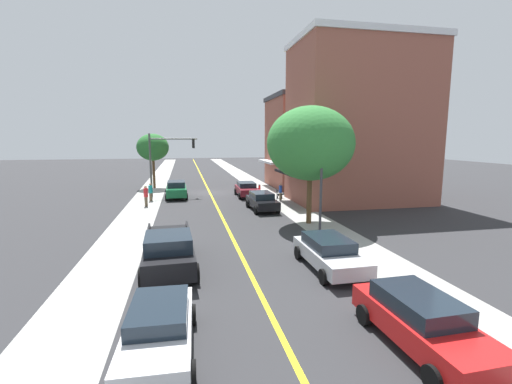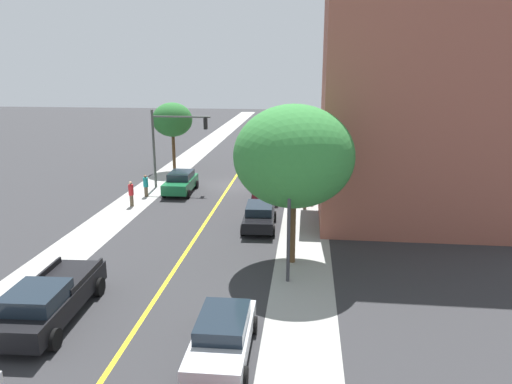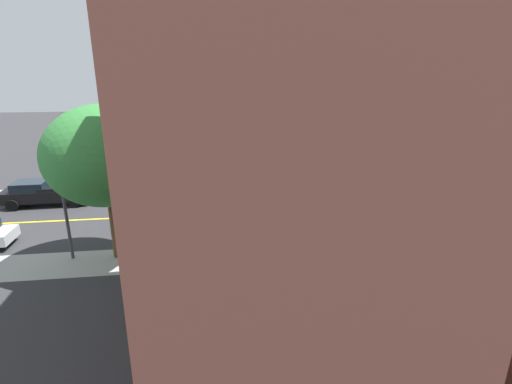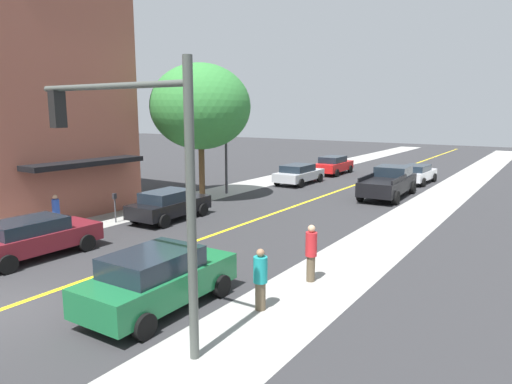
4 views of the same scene
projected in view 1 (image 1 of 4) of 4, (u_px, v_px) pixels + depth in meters
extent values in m
plane|color=#2D2D30|center=(210.00, 193.00, 37.81)|extent=(140.00, 140.00, 0.00)
cube|color=#9E9E99|center=(266.00, 191.00, 39.07)|extent=(2.87, 126.00, 0.01)
cube|color=#9E9E99|center=(150.00, 195.00, 36.56)|extent=(2.87, 126.00, 0.01)
cube|color=yellow|center=(210.00, 193.00, 37.81)|extent=(0.20, 126.00, 0.00)
cube|color=#935142|center=(314.00, 143.00, 42.80)|extent=(10.47, 8.64, 10.41)
cube|color=#38383D|center=(315.00, 98.00, 41.98)|extent=(10.77, 8.94, 0.50)
cube|color=#B7BABF|center=(269.00, 162.00, 41.98)|extent=(1.05, 6.56, 0.24)
cube|color=#935142|center=(359.00, 125.00, 31.74)|extent=(11.75, 7.83, 13.96)
cube|color=silver|center=(363.00, 41.00, 30.64)|extent=(12.05, 8.13, 0.50)
cube|color=black|center=(290.00, 173.00, 31.06)|extent=(1.28, 5.95, 0.24)
cylinder|color=brown|center=(309.00, 200.00, 23.97)|extent=(0.35, 0.35, 3.28)
ellipsoid|color=#337F38|center=(310.00, 143.00, 23.39)|extent=(5.84, 5.84, 4.97)
cylinder|color=brown|center=(154.00, 173.00, 41.41)|extent=(0.30, 0.30, 3.42)
ellipsoid|color=#286B2D|center=(153.00, 147.00, 40.95)|extent=(3.68, 3.68, 3.13)
cylinder|color=red|center=(259.00, 188.00, 38.83)|extent=(0.24, 0.24, 0.65)
sphere|color=#B2B2B7|center=(259.00, 185.00, 38.77)|extent=(0.22, 0.22, 0.22)
cylinder|color=#B2B2B7|center=(261.00, 188.00, 38.86)|extent=(0.10, 0.10, 0.10)
cylinder|color=#B2B2B7|center=(258.00, 188.00, 38.79)|extent=(0.10, 0.10, 0.10)
cylinder|color=#4C4C51|center=(277.00, 199.00, 30.68)|extent=(0.07, 0.07, 1.15)
cube|color=#2D2D33|center=(277.00, 191.00, 30.58)|extent=(0.12, 0.18, 0.26)
cylinder|color=#474C47|center=(151.00, 165.00, 35.01)|extent=(0.20, 0.20, 6.30)
cylinder|color=#474C47|center=(174.00, 139.00, 35.08)|extent=(4.68, 0.14, 0.14)
cube|color=black|center=(193.00, 144.00, 35.54)|extent=(0.26, 0.32, 0.90)
sphere|color=red|center=(193.00, 141.00, 35.50)|extent=(0.20, 0.20, 0.20)
sphere|color=yellow|center=(193.00, 144.00, 35.54)|extent=(0.20, 0.20, 0.20)
sphere|color=green|center=(193.00, 147.00, 35.59)|extent=(0.20, 0.20, 0.20)
cylinder|color=#38383D|center=(321.00, 185.00, 21.54)|extent=(0.16, 0.16, 5.94)
ellipsoid|color=silver|center=(323.00, 133.00, 21.07)|extent=(0.70, 0.36, 0.24)
cube|color=red|center=(423.00, 326.00, 9.65)|extent=(1.89, 4.65, 0.68)
cube|color=#19232D|center=(418.00, 302.00, 9.78)|extent=(1.62, 2.53, 0.51)
cylinder|color=black|center=(496.00, 368.00, 8.44)|extent=(0.24, 0.65, 0.64)
cylinder|color=black|center=(434.00, 379.00, 8.04)|extent=(0.24, 0.65, 0.64)
cylinder|color=black|center=(413.00, 309.00, 11.37)|extent=(0.24, 0.65, 0.64)
cylinder|color=black|center=(364.00, 315.00, 10.97)|extent=(0.24, 0.65, 0.64)
cube|color=#B7BABF|center=(330.00, 256.00, 15.61)|extent=(1.94, 4.66, 0.60)
cube|color=#19232D|center=(328.00, 242.00, 15.75)|extent=(1.69, 2.52, 0.49)
cylinder|color=black|center=(366.00, 273.00, 14.38)|extent=(0.23, 0.64, 0.64)
cylinder|color=black|center=(324.00, 277.00, 13.98)|extent=(0.23, 0.64, 0.64)
cylinder|color=black|center=(334.00, 250.00, 17.34)|extent=(0.23, 0.64, 0.64)
cylinder|color=black|center=(298.00, 253.00, 16.94)|extent=(0.23, 0.64, 0.64)
cube|color=maroon|center=(247.00, 190.00, 35.25)|extent=(1.92, 4.55, 0.65)
cube|color=#19232D|center=(246.00, 184.00, 35.38)|extent=(1.67, 2.47, 0.46)
cylinder|color=black|center=(259.00, 195.00, 34.02)|extent=(0.23, 0.64, 0.64)
cylinder|color=black|center=(240.00, 196.00, 33.67)|extent=(0.23, 0.64, 0.64)
cylinder|color=black|center=(253.00, 191.00, 36.92)|extent=(0.23, 0.64, 0.64)
cylinder|color=black|center=(236.00, 191.00, 36.57)|extent=(0.23, 0.64, 0.64)
cube|color=black|center=(262.00, 202.00, 28.51)|extent=(1.98, 4.38, 0.65)
cube|color=#19232D|center=(262.00, 195.00, 28.63)|extent=(1.68, 2.39, 0.49)
cylinder|color=black|center=(278.00, 209.00, 27.41)|extent=(0.25, 0.65, 0.64)
cylinder|color=black|center=(256.00, 210.00, 26.98)|extent=(0.25, 0.65, 0.64)
cylinder|color=black|center=(268.00, 203.00, 30.14)|extent=(0.25, 0.65, 0.64)
cylinder|color=black|center=(248.00, 204.00, 29.71)|extent=(0.25, 0.65, 0.64)
cube|color=silver|center=(159.00, 333.00, 9.39)|extent=(1.86, 4.36, 0.60)
cube|color=#19232D|center=(159.00, 311.00, 9.52)|extent=(1.59, 2.37, 0.43)
cylinder|color=black|center=(191.00, 374.00, 8.20)|extent=(0.24, 0.65, 0.64)
cylinder|color=black|center=(114.00, 383.00, 7.91)|extent=(0.24, 0.65, 0.64)
cylinder|color=black|center=(192.00, 315.00, 10.97)|extent=(0.24, 0.65, 0.64)
cylinder|color=black|center=(135.00, 320.00, 10.68)|extent=(0.24, 0.65, 0.64)
cube|color=#196638|center=(176.00, 191.00, 34.48)|extent=(1.98, 4.54, 0.76)
cube|color=#19232D|center=(176.00, 184.00, 34.60)|extent=(1.71, 2.47, 0.54)
cylinder|color=black|center=(187.00, 197.00, 33.31)|extent=(0.23, 0.64, 0.64)
cylinder|color=black|center=(166.00, 197.00, 32.89)|extent=(0.23, 0.64, 0.64)
cylinder|color=black|center=(186.00, 192.00, 36.18)|extent=(0.23, 0.64, 0.64)
cylinder|color=black|center=(167.00, 193.00, 35.76)|extent=(0.23, 0.64, 0.64)
cube|color=black|center=(169.00, 250.00, 15.81)|extent=(2.31, 6.11, 0.81)
cube|color=#19232D|center=(168.00, 242.00, 14.66)|extent=(1.98, 2.25, 0.60)
cube|color=black|center=(188.00, 231.00, 17.11)|extent=(0.23, 3.14, 0.24)
cube|color=black|center=(148.00, 233.00, 16.66)|extent=(0.23, 3.14, 0.24)
cylinder|color=black|center=(196.00, 273.00, 14.15)|extent=(0.31, 0.81, 0.80)
cylinder|color=black|center=(142.00, 278.00, 13.66)|extent=(0.31, 0.81, 0.80)
cylinder|color=black|center=(189.00, 244.00, 18.08)|extent=(0.31, 0.81, 0.80)
cylinder|color=black|center=(148.00, 247.00, 17.59)|extent=(0.31, 0.81, 0.80)
cylinder|color=brown|center=(151.00, 197.00, 32.72)|extent=(0.28, 0.28, 0.77)
cylinder|color=teal|center=(151.00, 189.00, 32.61)|extent=(0.37, 0.37, 0.70)
sphere|color=#936B4C|center=(150.00, 184.00, 32.54)|extent=(0.22, 0.22, 0.22)
cylinder|color=brown|center=(146.00, 202.00, 30.16)|extent=(0.27, 0.27, 0.82)
cylinder|color=red|center=(146.00, 193.00, 30.04)|extent=(0.36, 0.36, 0.75)
sphere|color=tan|center=(145.00, 187.00, 29.97)|extent=(0.23, 0.23, 0.23)
cylinder|color=brown|center=(281.00, 196.00, 33.23)|extent=(0.24, 0.24, 0.73)
cylinder|color=#284CB2|center=(281.00, 189.00, 33.13)|extent=(0.32, 0.32, 0.67)
sphere|color=tan|center=(281.00, 184.00, 33.06)|extent=(0.21, 0.21, 0.21)
ellipsoid|color=black|center=(280.00, 195.00, 34.18)|extent=(0.64, 0.42, 0.26)
sphere|color=black|center=(283.00, 194.00, 34.14)|extent=(0.21, 0.21, 0.21)
cylinder|color=black|center=(282.00, 197.00, 34.20)|extent=(0.09, 0.09, 0.24)
cylinder|color=black|center=(278.00, 197.00, 34.24)|extent=(0.09, 0.09, 0.24)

